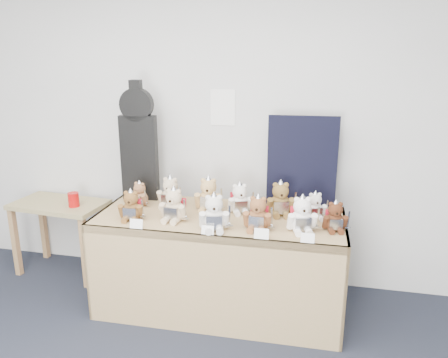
% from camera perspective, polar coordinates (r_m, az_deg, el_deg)
% --- Properties ---
extents(room_shell, '(6.00, 6.00, 6.00)m').
position_cam_1_polar(room_shell, '(3.70, -0.18, 9.31)').
color(room_shell, white).
rests_on(room_shell, floor).
extents(display_table, '(1.89, 0.81, 0.78)m').
position_cam_1_polar(display_table, '(3.32, -0.84, -7.94)').
color(display_table, '#9B834F').
rests_on(display_table, floor).
extents(side_table, '(0.85, 0.53, 0.68)m').
position_cam_1_polar(side_table, '(4.24, -20.61, -4.45)').
color(side_table, '#93814F').
rests_on(side_table, floor).
extents(guitar_case, '(0.31, 0.11, 0.99)m').
position_cam_1_polar(guitar_case, '(3.66, -11.08, 4.69)').
color(guitar_case, black).
rests_on(guitar_case, display_table).
extents(navy_board, '(0.55, 0.05, 0.73)m').
position_cam_1_polar(navy_board, '(3.49, 10.15, 2.22)').
color(navy_board, black).
rests_on(navy_board, display_table).
extents(red_cup, '(0.09, 0.09, 0.13)m').
position_cam_1_polar(red_cup, '(4.02, -19.04, -2.56)').
color(red_cup, '#B70C0C').
rests_on(red_cup, side_table).
extents(teddy_front_far_left, '(0.21, 0.18, 0.25)m').
position_cam_1_polar(teddy_front_far_left, '(3.29, -12.02, -3.55)').
color(teddy_front_far_left, brown).
rests_on(teddy_front_far_left, display_table).
extents(teddy_front_left, '(0.23, 0.20, 0.28)m').
position_cam_1_polar(teddy_front_left, '(3.22, -6.56, -3.54)').
color(teddy_front_left, '#D0B692').
rests_on(teddy_front_left, display_table).
extents(teddy_front_centre, '(0.24, 0.22, 0.29)m').
position_cam_1_polar(teddy_front_centre, '(3.03, -1.30, -4.59)').
color(teddy_front_centre, silver).
rests_on(teddy_front_centre, display_table).
extents(teddy_front_right, '(0.22, 0.19, 0.28)m').
position_cam_1_polar(teddy_front_right, '(3.05, 4.44, -4.65)').
color(teddy_front_right, brown).
rests_on(teddy_front_right, display_table).
extents(teddy_front_far_right, '(0.24, 0.22, 0.29)m').
position_cam_1_polar(teddy_front_far_right, '(3.05, 10.14, -4.76)').
color(teddy_front_far_right, white).
rests_on(teddy_front_far_right, display_table).
extents(teddy_front_end, '(0.20, 0.17, 0.24)m').
position_cam_1_polar(teddy_front_end, '(3.12, 14.30, -4.91)').
color(teddy_front_end, '#4D2A1A').
rests_on(teddy_front_end, display_table).
extents(teddy_back_left, '(0.23, 0.19, 0.28)m').
position_cam_1_polar(teddy_back_left, '(3.50, -7.03, -1.90)').
color(teddy_back_left, beige).
rests_on(teddy_back_left, display_table).
extents(teddy_back_centre_left, '(0.24, 0.20, 0.30)m').
position_cam_1_polar(teddy_back_centre_left, '(3.41, -2.04, -2.19)').
color(teddy_back_centre_left, tan).
rests_on(teddy_back_centre_left, display_table).
extents(teddy_back_centre_right, '(0.22, 0.21, 0.26)m').
position_cam_1_polar(teddy_back_centre_right, '(3.36, 2.07, -2.71)').
color(teddy_back_centre_right, white).
rests_on(teddy_back_centre_right, display_table).
extents(teddy_back_right, '(0.25, 0.22, 0.29)m').
position_cam_1_polar(teddy_back_right, '(3.33, 7.38, -2.76)').
color(teddy_back_right, brown).
rests_on(teddy_back_right, display_table).
extents(teddy_back_end, '(0.19, 0.18, 0.23)m').
position_cam_1_polar(teddy_back_end, '(3.31, 11.80, -3.58)').
color(teddy_back_end, white).
rests_on(teddy_back_end, display_table).
extents(teddy_back_far_left, '(0.18, 0.17, 0.22)m').
position_cam_1_polar(teddy_back_far_left, '(3.58, -10.98, -2.06)').
color(teddy_back_far_left, '#9E6D49').
rests_on(teddy_back_far_left, display_table).
extents(entry_card_a, '(0.09, 0.02, 0.07)m').
position_cam_1_polar(entry_card_a, '(3.13, -11.39, -5.76)').
color(entry_card_a, white).
rests_on(entry_card_a, display_table).
extents(entry_card_b, '(0.09, 0.02, 0.06)m').
position_cam_1_polar(entry_card_b, '(2.98, -2.15, -6.68)').
color(entry_card_b, white).
rests_on(entry_card_b, display_table).
extents(entry_card_c, '(0.10, 0.02, 0.07)m').
position_cam_1_polar(entry_card_c, '(2.92, 4.91, -7.14)').
color(entry_card_c, white).
rests_on(entry_card_c, display_table).
extents(entry_card_d, '(0.09, 0.02, 0.06)m').
position_cam_1_polar(entry_card_d, '(2.90, 10.87, -7.58)').
color(entry_card_d, white).
rests_on(entry_card_d, display_table).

